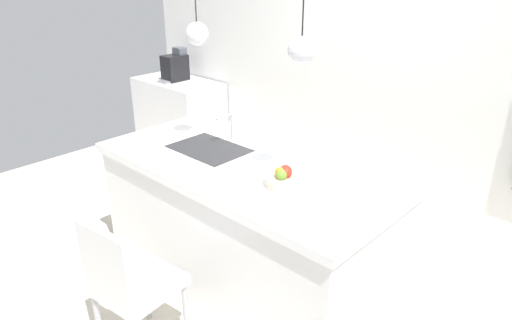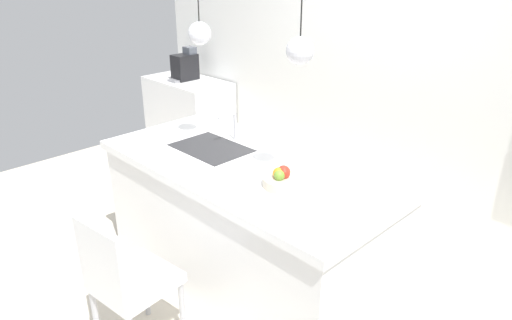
{
  "view_description": "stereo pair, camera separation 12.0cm",
  "coord_description": "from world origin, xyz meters",
  "views": [
    {
      "loc": [
        2.06,
        -2.08,
        2.23
      ],
      "look_at": [
        0.1,
        0.0,
        0.99
      ],
      "focal_mm": 32.77,
      "sensor_mm": 36.0,
      "label": 1
    },
    {
      "loc": [
        2.14,
        -2.0,
        2.23
      ],
      "look_at": [
        0.1,
        0.0,
        0.99
      ],
      "focal_mm": 32.77,
      "sensor_mm": 36.0,
      "label": 2
    }
  ],
  "objects": [
    {
      "name": "faucet",
      "position": [
        -0.37,
        0.21,
        1.08
      ],
      "size": [
        0.02,
        0.17,
        0.22
      ],
      "color": "silver",
      "rests_on": "kitchen_island"
    },
    {
      "name": "pendant_light_right",
      "position": [
        0.45,
        0.0,
        1.76
      ],
      "size": [
        0.16,
        0.16,
        0.76
      ],
      "color": "silver"
    },
    {
      "name": "sink_basin",
      "position": [
        -0.37,
        0.0,
        0.93
      ],
      "size": [
        0.56,
        0.4,
        0.02
      ],
      "primitive_type": "cube",
      "color": "#2D2D30",
      "rests_on": "kitchen_island"
    },
    {
      "name": "fruit_bowl",
      "position": [
        0.42,
        -0.08,
        0.98
      ],
      "size": [
        0.27,
        0.27,
        0.13
      ],
      "color": "beige",
      "rests_on": "kitchen_island"
    },
    {
      "name": "floor",
      "position": [
        0.0,
        0.0,
        0.0
      ],
      "size": [
        6.6,
        6.6,
        0.0
      ],
      "primitive_type": "plane",
      "color": "beige",
      "rests_on": "ground"
    },
    {
      "name": "back_wall",
      "position": [
        0.0,
        1.65,
        1.3
      ],
      "size": [
        6.0,
        0.1,
        2.6
      ],
      "primitive_type": "cube",
      "color": "white",
      "rests_on": "ground"
    },
    {
      "name": "coffee_machine",
      "position": [
        -2.42,
        1.28,
        1.04
      ],
      "size": [
        0.2,
        0.35,
        0.38
      ],
      "color": "black",
      "rests_on": "side_counter"
    },
    {
      "name": "side_counter",
      "position": [
        -2.4,
        1.28,
        0.44
      ],
      "size": [
        1.1,
        0.6,
        0.88
      ],
      "primitive_type": "cube",
      "color": "white",
      "rests_on": "ground"
    },
    {
      "name": "kitchen_island",
      "position": [
        0.0,
        0.0,
        0.47
      ],
      "size": [
        2.17,
        1.04,
        0.94
      ],
      "color": "white",
      "rests_on": "ground"
    },
    {
      "name": "pendant_light_left",
      "position": [
        -0.45,
        0.0,
        1.76
      ],
      "size": [
        0.16,
        0.16,
        0.76
      ],
      "color": "silver"
    },
    {
      "name": "chair_near",
      "position": [
        0.05,
        -1.01,
        0.53
      ],
      "size": [
        0.46,
        0.48,
        0.94
      ],
      "color": "white",
      "rests_on": "ground"
    }
  ]
}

